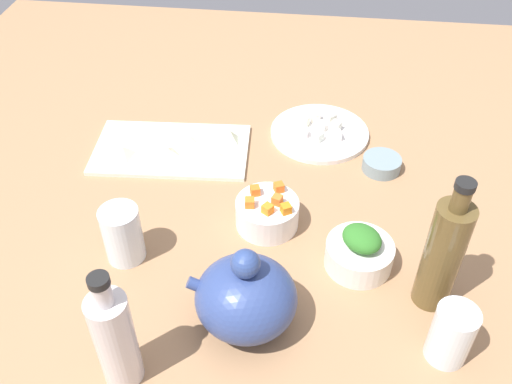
# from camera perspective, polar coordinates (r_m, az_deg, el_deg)

# --- Properties ---
(tabletop) EXTENTS (1.90, 1.90, 0.03)m
(tabletop) POSITION_cam_1_polar(r_m,az_deg,el_deg) (1.17, -0.00, -2.38)
(tabletop) COLOR #A17751
(tabletop) RESTS_ON ground
(cutting_board) EXTENTS (0.36, 0.22, 0.01)m
(cutting_board) POSITION_cam_1_polar(r_m,az_deg,el_deg) (1.33, -8.52, 4.27)
(cutting_board) COLOR white
(cutting_board) RESTS_ON tabletop
(plate_tofu) EXTENTS (0.23, 0.23, 0.01)m
(plate_tofu) POSITION_cam_1_polar(r_m,az_deg,el_deg) (1.37, 6.42, 5.95)
(plate_tofu) COLOR white
(plate_tofu) RESTS_ON tabletop
(bowl_greens) EXTENTS (0.12, 0.12, 0.05)m
(bowl_greens) POSITION_cam_1_polar(r_m,az_deg,el_deg) (1.06, 10.34, -6.26)
(bowl_greens) COLOR white
(bowl_greens) RESTS_ON tabletop
(bowl_carrots) EXTENTS (0.12, 0.12, 0.06)m
(bowl_carrots) POSITION_cam_1_polar(r_m,az_deg,el_deg) (1.11, 1.13, -2.18)
(bowl_carrots) COLOR white
(bowl_carrots) RESTS_ON tabletop
(bowl_small_side) EXTENTS (0.08, 0.08, 0.03)m
(bowl_small_side) POSITION_cam_1_polar(r_m,az_deg,el_deg) (1.28, 12.55, 2.78)
(bowl_small_side) COLOR gray
(bowl_small_side) RESTS_ON tabletop
(teapot) EXTENTS (0.18, 0.16, 0.17)m
(teapot) POSITION_cam_1_polar(r_m,az_deg,el_deg) (0.93, -1.03, -10.54)
(teapot) COLOR #324581
(teapot) RESTS_ON tabletop
(bottle_0) EXTENTS (0.06, 0.06, 0.23)m
(bottle_0) POSITION_cam_1_polar(r_m,az_deg,el_deg) (0.87, -14.05, -14.09)
(bottle_0) COLOR silver
(bottle_0) RESTS_ON tabletop
(bottle_1) EXTENTS (0.06, 0.06, 0.27)m
(bottle_1) POSITION_cam_1_polar(r_m,az_deg,el_deg) (0.97, 18.35, -5.95)
(bottle_1) COLOR brown
(bottle_1) RESTS_ON tabletop
(drinking_glass_0) EXTENTS (0.07, 0.07, 0.11)m
(drinking_glass_0) POSITION_cam_1_polar(r_m,az_deg,el_deg) (1.06, -13.31, -4.16)
(drinking_glass_0) COLOR white
(drinking_glass_0) RESTS_ON tabletop
(drinking_glass_1) EXTENTS (0.07, 0.07, 0.11)m
(drinking_glass_1) POSITION_cam_1_polar(r_m,az_deg,el_deg) (0.95, 19.11, -13.40)
(drinking_glass_1) COLOR white
(drinking_glass_1) RESTS_ON tabletop
(carrot_cube_0) EXTENTS (0.02, 0.02, 0.02)m
(carrot_cube_0) POSITION_cam_1_polar(r_m,az_deg,el_deg) (1.08, -0.64, -1.09)
(carrot_cube_0) COLOR orange
(carrot_cube_0) RESTS_ON bowl_carrots
(carrot_cube_1) EXTENTS (0.02, 0.02, 0.02)m
(carrot_cube_1) POSITION_cam_1_polar(r_m,az_deg,el_deg) (1.09, 2.15, -0.79)
(carrot_cube_1) COLOR orange
(carrot_cube_1) RESTS_ON bowl_carrots
(carrot_cube_2) EXTENTS (0.03, 0.03, 0.02)m
(carrot_cube_2) POSITION_cam_1_polar(r_m,az_deg,el_deg) (1.07, 1.18, -1.72)
(carrot_cube_2) COLOR orange
(carrot_cube_2) RESTS_ON bowl_carrots
(carrot_cube_3) EXTENTS (0.02, 0.02, 0.02)m
(carrot_cube_3) POSITION_cam_1_polar(r_m,az_deg,el_deg) (1.10, 0.15, 0.13)
(carrot_cube_3) COLOR orange
(carrot_cube_3) RESTS_ON bowl_carrots
(carrot_cube_4) EXTENTS (0.02, 0.02, 0.02)m
(carrot_cube_4) POSITION_cam_1_polar(r_m,az_deg,el_deg) (1.11, 2.31, 0.40)
(carrot_cube_4) COLOR orange
(carrot_cube_4) RESTS_ON bowl_carrots
(carrot_cube_5) EXTENTS (0.02, 0.02, 0.02)m
(carrot_cube_5) POSITION_cam_1_polar(r_m,az_deg,el_deg) (1.07, 3.03, -1.69)
(carrot_cube_5) COLOR orange
(carrot_cube_5) RESTS_ON bowl_carrots
(chopped_greens_mound) EXTENTS (0.10, 0.10, 0.04)m
(chopped_greens_mound) POSITION_cam_1_polar(r_m,az_deg,el_deg) (1.03, 10.63, -4.62)
(chopped_greens_mound) COLOR #307427
(chopped_greens_mound) RESTS_ON bowl_greens
(tofu_cube_0) EXTENTS (0.02, 0.02, 0.02)m
(tofu_cube_0) POSITION_cam_1_polar(r_m,az_deg,el_deg) (1.40, 6.02, 7.56)
(tofu_cube_0) COLOR silver
(tofu_cube_0) RESTS_ON plate_tofu
(tofu_cube_1) EXTENTS (0.02, 0.02, 0.02)m
(tofu_cube_1) POSITION_cam_1_polar(r_m,az_deg,el_deg) (1.34, 4.70, 6.00)
(tofu_cube_1) COLOR white
(tofu_cube_1) RESTS_ON plate_tofu
(tofu_cube_2) EXTENTS (0.03, 0.03, 0.02)m
(tofu_cube_2) POSITION_cam_1_polar(r_m,az_deg,el_deg) (1.37, 8.07, 6.62)
(tofu_cube_2) COLOR white
(tofu_cube_2) RESTS_ON plate_tofu
(tofu_cube_3) EXTENTS (0.02, 0.02, 0.02)m
(tofu_cube_3) POSITION_cam_1_polar(r_m,az_deg,el_deg) (1.36, 6.49, 6.65)
(tofu_cube_3) COLOR white
(tofu_cube_3) RESTS_ON plate_tofu
(tofu_cube_4) EXTENTS (0.03, 0.03, 0.02)m
(tofu_cube_4) POSITION_cam_1_polar(r_m,az_deg,el_deg) (1.38, 4.86, 7.12)
(tofu_cube_4) COLOR white
(tofu_cube_4) RESTS_ON plate_tofu
(tofu_cube_5) EXTENTS (0.03, 0.03, 0.02)m
(tofu_cube_5) POSITION_cam_1_polar(r_m,az_deg,el_deg) (1.40, 7.52, 7.44)
(tofu_cube_5) COLOR white
(tofu_cube_5) RESTS_ON plate_tofu
(tofu_cube_6) EXTENTS (0.03, 0.03, 0.02)m
(tofu_cube_6) POSITION_cam_1_polar(r_m,az_deg,el_deg) (1.34, 8.09, 5.69)
(tofu_cube_6) COLOR white
(tofu_cube_6) RESTS_ON plate_tofu
(tofu_cube_7) EXTENTS (0.03, 0.03, 0.02)m
(tofu_cube_7) POSITION_cam_1_polar(r_m,az_deg,el_deg) (1.33, 6.25, 5.59)
(tofu_cube_7) COLOR white
(tofu_cube_7) RESTS_ON plate_tofu
(dumpling_0) EXTENTS (0.06, 0.06, 0.02)m
(dumpling_0) POSITION_cam_1_polar(r_m,az_deg,el_deg) (1.32, -13.29, 4.10)
(dumpling_0) COLOR beige
(dumpling_0) RESTS_ON cutting_board
(dumpling_1) EXTENTS (0.05, 0.05, 0.03)m
(dumpling_1) POSITION_cam_1_polar(r_m,az_deg,el_deg) (1.32, -2.68, 5.74)
(dumpling_1) COLOR beige
(dumpling_1) RESTS_ON cutting_board
(dumpling_2) EXTENTS (0.05, 0.05, 0.02)m
(dumpling_2) POSITION_cam_1_polar(r_m,az_deg,el_deg) (1.29, -8.86, 3.94)
(dumpling_2) COLOR beige
(dumpling_2) RESTS_ON cutting_board
(dumpling_3) EXTENTS (0.07, 0.07, 0.02)m
(dumpling_3) POSITION_cam_1_polar(r_m,az_deg,el_deg) (1.27, -3.81, 3.54)
(dumpling_3) COLOR #EEE5BF
(dumpling_3) RESTS_ON cutting_board
(dumpling_4) EXTENTS (0.04, 0.04, 0.03)m
(dumpling_4) POSITION_cam_1_polar(r_m,az_deg,el_deg) (1.32, -6.73, 5.23)
(dumpling_4) COLOR beige
(dumpling_4) RESTS_ON cutting_board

